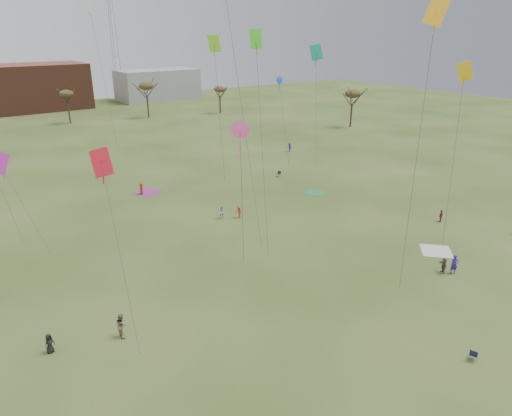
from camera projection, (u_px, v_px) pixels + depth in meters
ground at (348, 319)px, 36.30m from camera, size 260.00×260.00×0.00m
flyer_near_right at (454, 264)px, 42.69m from camera, size 0.81×0.72×1.85m
spectator_fore_a at (441, 216)px, 54.20m from camera, size 0.93×0.52×1.49m
spectator_fore_b at (122, 325)px, 33.96m from camera, size 0.79×0.98×1.89m
spectator_fore_c at (444, 265)px, 42.91m from camera, size 1.09×1.38×1.46m
flyer_mid_a at (50, 343)px, 32.32m from camera, size 0.85×0.73×1.47m
flyer_mid_b at (239, 212)px, 55.35m from camera, size 0.75×1.09×1.56m
spectator_mid_e at (222, 212)px, 55.06m from camera, size 1.01×0.98×1.64m
flyer_far_b at (141, 189)px, 63.18m from camera, size 0.88×0.90×1.56m
flyer_far_c at (289, 147)px, 84.89m from camera, size 0.63×1.06×1.62m
blanket_cream at (436, 251)px, 47.30m from camera, size 4.12×4.12×0.03m
blanket_plum at (148, 192)px, 64.30m from camera, size 3.97×3.97×0.03m
blanket_olive at (315, 193)px, 63.93m from camera, size 3.62×3.62×0.03m
camp_chair_center at (473, 356)px, 31.77m from camera, size 0.68×0.65×0.87m
camp_chair_right at (279, 175)px, 70.80m from camera, size 0.68×0.65×0.87m
kites_aloft at (171, 31)px, 53.73m from camera, size 45.30×64.49×27.78m
tree_line at (41, 104)px, 91.63m from camera, size 117.44×49.32×8.91m
building_brick at (35, 87)px, 127.08m from camera, size 26.00×16.00×12.00m
building_grey at (158, 85)px, 145.46m from camera, size 24.00×12.00×9.00m
radio_tower at (113, 34)px, 139.89m from camera, size 1.51×1.72×41.00m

